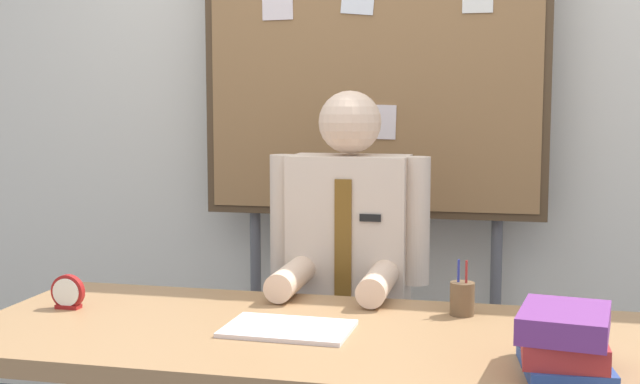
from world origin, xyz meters
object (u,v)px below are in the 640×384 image
at_px(desk, 304,359).
at_px(bulletin_board, 372,68).
at_px(desk_clock, 68,293).
at_px(open_notebook, 288,329).
at_px(book_stack, 564,340).
at_px(pen_holder, 462,298).
at_px(person, 349,304).

xyz_separation_m(desk, bulletin_board, (0.00, 1.09, 0.82)).
height_order(bulletin_board, desk_clock, bulletin_board).
bearing_deg(bulletin_board, open_notebook, -91.96).
height_order(book_stack, pen_holder, pen_holder).
distance_m(bulletin_board, desk_clock, 1.44).
bearing_deg(desk_clock, open_notebook, -6.73).
bearing_deg(book_stack, bulletin_board, 116.88).
distance_m(desk, desk_clock, 0.75).
distance_m(person, open_notebook, 0.66).
bearing_deg(desk, person, 90.00).
bearing_deg(open_notebook, book_stack, -14.80).
bearing_deg(book_stack, desk, 162.77).
bearing_deg(desk_clock, pen_holder, 9.33).
relative_size(person, pen_holder, 8.55).
relative_size(bulletin_board, open_notebook, 6.24).
bearing_deg(open_notebook, desk, 27.85).
height_order(desk, open_notebook, open_notebook).
xyz_separation_m(desk_clock, pen_holder, (1.14, 0.19, 0.00)).
distance_m(bulletin_board, open_notebook, 1.33).
relative_size(person, bulletin_board, 0.66).
bearing_deg(pen_holder, open_notebook, -148.70).
bearing_deg(desk_clock, book_stack, -10.81).
bearing_deg(pen_holder, desk_clock, -170.67).
xyz_separation_m(person, open_notebook, (-0.04, -0.65, 0.09)).
xyz_separation_m(open_notebook, pen_holder, (0.44, 0.27, 0.04)).
bearing_deg(open_notebook, desk_clock, 173.27).
bearing_deg(open_notebook, bulletin_board, 88.04).
distance_m(bulletin_board, book_stack, 1.59).
bearing_deg(book_stack, desk_clock, 169.19).
height_order(person, bulletin_board, bulletin_board).
relative_size(book_stack, open_notebook, 0.82).
height_order(book_stack, desk_clock, book_stack).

